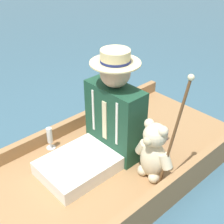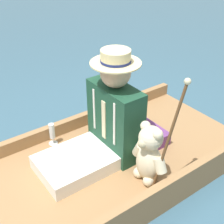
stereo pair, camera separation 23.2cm
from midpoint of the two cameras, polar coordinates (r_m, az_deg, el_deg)
ground_plane at (r=2.51m, az=-5.51°, el=-12.70°), size 16.00×16.00×0.00m
punt_boat at (r=2.45m, az=-5.62°, el=-11.27°), size 1.12×2.54×0.26m
seat_cushion at (r=2.67m, az=2.64°, el=-3.69°), size 0.39×0.28×0.11m
seated_person at (r=2.33m, az=-4.03°, el=-2.19°), size 0.47×0.82×0.86m
teddy_bear at (r=2.20m, az=4.59°, el=-7.43°), size 0.32×0.19×0.46m
wine_glass at (r=2.58m, az=-13.87°, el=-4.49°), size 0.08×0.08×0.19m
walking_cane at (r=2.03m, az=8.59°, el=-2.47°), size 0.04×0.25×0.81m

